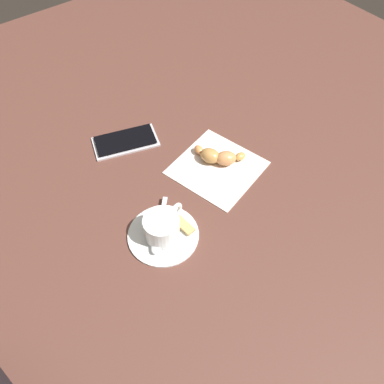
% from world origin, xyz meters
% --- Properties ---
extents(ground_plane, '(1.80, 1.80, 0.00)m').
position_xyz_m(ground_plane, '(0.00, 0.00, 0.00)').
color(ground_plane, '#543128').
extents(saucer, '(0.14, 0.14, 0.01)m').
position_xyz_m(saucer, '(0.10, 0.03, 0.00)').
color(saucer, white).
rests_on(saucer, ground).
extents(espresso_cup, '(0.09, 0.07, 0.05)m').
position_xyz_m(espresso_cup, '(0.10, 0.03, 0.03)').
color(espresso_cup, white).
rests_on(espresso_cup, saucer).
extents(teaspoon, '(0.10, 0.10, 0.01)m').
position_xyz_m(teaspoon, '(0.10, 0.03, 0.01)').
color(teaspoon, silver).
rests_on(teaspoon, saucer).
extents(sugar_packet, '(0.02, 0.07, 0.01)m').
position_xyz_m(sugar_packet, '(0.06, 0.03, 0.01)').
color(sugar_packet, tan).
rests_on(sugar_packet, saucer).
extents(napkin, '(0.21, 0.21, 0.00)m').
position_xyz_m(napkin, '(-0.09, -0.04, 0.00)').
color(napkin, silver).
rests_on(napkin, ground).
extents(croissant, '(0.09, 0.10, 0.03)m').
position_xyz_m(croissant, '(-0.11, -0.05, 0.02)').
color(croissant, '#D0874B').
rests_on(croissant, napkin).
extents(cell_phone, '(0.16, 0.12, 0.01)m').
position_xyz_m(cell_phone, '(0.02, -0.23, 0.00)').
color(cell_phone, '#BAB7BE').
rests_on(cell_phone, ground).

